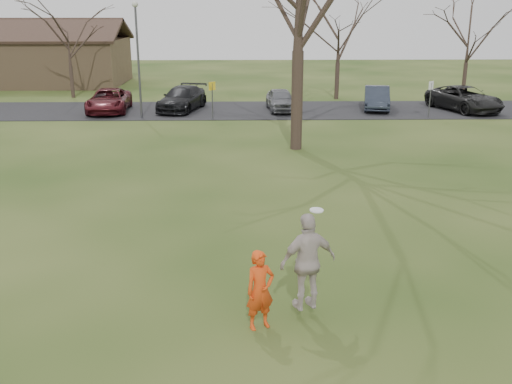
% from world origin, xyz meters
% --- Properties ---
extents(ground, '(120.00, 120.00, 0.00)m').
position_xyz_m(ground, '(0.00, 0.00, 0.00)').
color(ground, '#1E380F').
rests_on(ground, ground).
extents(parking_strip, '(62.00, 6.50, 0.04)m').
position_xyz_m(parking_strip, '(0.00, 25.00, 0.02)').
color(parking_strip, black).
rests_on(parking_strip, ground).
extents(player_defender, '(0.69, 0.59, 1.60)m').
position_xyz_m(player_defender, '(-0.01, -0.01, 0.80)').
color(player_defender, '#DF4212').
rests_on(player_defender, ground).
extents(car_2, '(2.48, 4.91, 1.33)m').
position_xyz_m(car_2, '(-8.22, 24.49, 0.71)').
color(car_2, '#4D1218').
rests_on(car_2, parking_strip).
extents(car_3, '(3.05, 5.12, 1.39)m').
position_xyz_m(car_3, '(-3.96, 24.98, 0.73)').
color(car_3, black).
rests_on(car_3, parking_strip).
extents(car_4, '(1.81, 3.89, 1.29)m').
position_xyz_m(car_4, '(1.92, 24.72, 0.68)').
color(car_4, slate).
rests_on(car_4, parking_strip).
extents(car_5, '(2.20, 4.34, 1.36)m').
position_xyz_m(car_5, '(7.74, 25.02, 0.72)').
color(car_5, '#272E3A').
rests_on(car_5, parking_strip).
extents(car_6, '(3.91, 5.63, 1.43)m').
position_xyz_m(car_6, '(12.86, 24.49, 0.75)').
color(car_6, black).
rests_on(car_6, parking_strip).
extents(catching_play, '(1.27, 0.86, 2.03)m').
position_xyz_m(catching_play, '(0.94, 0.38, 1.21)').
color(catching_play, '#BBAEA8').
rests_on(catching_play, ground).
extents(lamp_post, '(0.34, 0.34, 6.27)m').
position_xyz_m(lamp_post, '(-6.00, 22.50, 3.97)').
color(lamp_post, '#47474C').
rests_on(lamp_post, ground).
extents(sign_yellow, '(0.35, 0.35, 2.08)m').
position_xyz_m(sign_yellow, '(-2.00, 22.00, 1.45)').
color(sign_yellow, '#47474C').
rests_on(sign_yellow, ground).
extents(sign_white, '(0.35, 0.35, 2.08)m').
position_xyz_m(sign_white, '(10.00, 22.00, 1.45)').
color(sign_white, '#47474C').
rests_on(sign_white, ground).
extents(small_tree_row, '(55.00, 5.90, 8.50)m').
position_xyz_m(small_tree_row, '(4.38, 30.06, 3.89)').
color(small_tree_row, '#352821').
rests_on(small_tree_row, ground).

